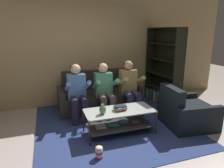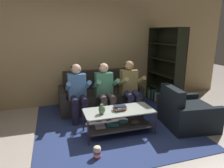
# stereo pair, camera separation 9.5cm
# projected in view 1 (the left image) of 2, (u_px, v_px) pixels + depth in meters

# --- Properties ---
(ground) EXTENTS (16.80, 16.80, 0.00)m
(ground) POSITION_uv_depth(u_px,v_px,m) (112.00, 151.00, 3.22)
(ground) COLOR #BEB2A6
(back_partition) EXTENTS (8.40, 0.12, 2.90)m
(back_partition) POSITION_uv_depth(u_px,v_px,m) (81.00, 48.00, 5.11)
(back_partition) COLOR tan
(back_partition) RESTS_ON ground
(couch) EXTENTS (1.97, 0.85, 0.92)m
(couch) POSITION_uv_depth(u_px,v_px,m) (99.00, 96.00, 4.97)
(couch) COLOR #2F2C28
(couch) RESTS_ON ground
(person_seated_left) EXTENTS (0.50, 0.58, 1.20)m
(person_seated_left) POSITION_uv_depth(u_px,v_px,m) (77.00, 90.00, 4.22)
(person_seated_left) COLOR #201D35
(person_seated_left) RESTS_ON ground
(person_seated_middle) EXTENTS (0.50, 0.58, 1.19)m
(person_seated_middle) POSITION_uv_depth(u_px,v_px,m) (105.00, 88.00, 4.41)
(person_seated_middle) COLOR #554747
(person_seated_middle) RESTS_ON ground
(person_seated_right) EXTENTS (0.50, 0.58, 1.22)m
(person_seated_right) POSITION_uv_depth(u_px,v_px,m) (130.00, 85.00, 4.59)
(person_seated_right) COLOR navy
(person_seated_right) RESTS_ON ground
(coffee_table) EXTENTS (1.28, 0.56, 0.47)m
(coffee_table) POSITION_uv_depth(u_px,v_px,m) (119.00, 118.00, 3.71)
(coffee_table) COLOR #B7C0B7
(coffee_table) RESTS_ON ground
(area_rug) EXTENTS (3.00, 3.32, 0.01)m
(area_rug) POSITION_uv_depth(u_px,v_px,m) (109.00, 121.00, 4.30)
(area_rug) COLOR navy
(area_rug) RESTS_ON ground
(vase) EXTENTS (0.12, 0.12, 0.18)m
(vase) POSITION_uv_depth(u_px,v_px,m) (103.00, 109.00, 3.47)
(vase) COLOR #547350
(vase) RESTS_ON coffee_table
(book_stack) EXTENTS (0.24, 0.21, 0.09)m
(book_stack) POSITION_uv_depth(u_px,v_px,m) (120.00, 108.00, 3.66)
(book_stack) COLOR red
(book_stack) RESTS_ON coffee_table
(bookshelf) EXTENTS (0.44, 1.16, 1.96)m
(bookshelf) POSITION_uv_depth(u_px,v_px,m) (163.00, 73.00, 5.25)
(bookshelf) COLOR black
(bookshelf) RESTS_ON ground
(armchair) EXTENTS (1.01, 1.02, 0.83)m
(armchair) POSITION_uv_depth(u_px,v_px,m) (186.00, 113.00, 4.04)
(armchair) COLOR black
(armchair) RESTS_ON ground
(popcorn_tub) EXTENTS (0.11, 0.11, 0.20)m
(popcorn_tub) POSITION_uv_depth(u_px,v_px,m) (99.00, 152.00, 3.01)
(popcorn_tub) COLOR red
(popcorn_tub) RESTS_ON ground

